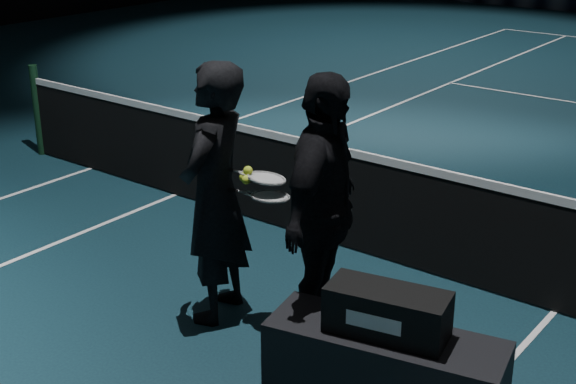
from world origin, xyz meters
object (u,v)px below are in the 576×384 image
Objects in this scene: player_bench at (385,364)px; racket_lower at (270,196)px; player_b at (323,213)px; racket_upper at (266,178)px; racket_bag at (387,312)px; tennis_balls at (246,176)px; player_a at (215,194)px.

racket_lower is (-1.12, 0.24, 0.81)m from player_bench.
racket_upper is (-0.45, -0.06, 0.17)m from player_b.
racket_bag is 6.35× the size of tennis_balls.
racket_bag is (0.00, 0.00, 0.38)m from player_bench.
tennis_balls is (-0.13, -0.07, 0.01)m from racket_upper.
player_b is (0.83, 0.19, 0.00)m from player_a.
player_a is at bearing -178.29° from racket_upper.
player_b is at bearing 144.14° from player_bench.
player_b is 2.90× the size of racket_upper.
tennis_balls reaches higher than racket_bag.
tennis_balls is at bearing 159.65° from racket_bag.
racket_bag is at bearing 0.00° from player_bench.
player_b reaches higher than racket_bag.
player_b reaches higher than tennis_balls.
player_a is 16.43× the size of tennis_balls.
tennis_balls reaches higher than racket_lower.
player_bench is 1.74m from player_a.
racket_bag is 0.39× the size of player_a.
player_b is at bearing 12.40° from tennis_balls.
racket_upper is 5.67× the size of tennis_balls.
player_a is at bearing 163.26° from racket_bag.
player_b is at bearing 144.14° from racket_bag.
racket_bag is 1.12× the size of racket_lower.
racket_bag is 1.44m from tennis_balls.
player_b reaches higher than racket_lower.
racket_upper is at bearing 93.48° from player_a.
racket_bag is at bearing -24.90° from racket_lower.
player_a is (-1.56, 0.14, 0.38)m from racket_bag.
racket_lower is 1.00× the size of racket_upper.
racket_lower is 0.13m from racket_upper.
racket_lower is at bearing 11.42° from tennis_balls.
player_b is 2.90× the size of racket_lower.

